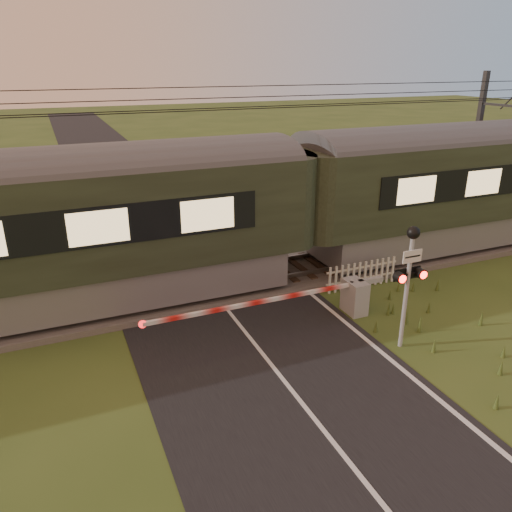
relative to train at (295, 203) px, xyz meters
name	(u,v)px	position (x,y,z in m)	size (l,w,h in m)	color
ground	(305,408)	(-3.03, -6.50, -2.47)	(160.00, 160.00, 0.00)	#344A1C
road	(311,414)	(-3.01, -6.73, -2.46)	(6.00, 140.00, 0.03)	black
track_bed	(209,286)	(-3.03, 0.00, -2.41)	(140.00, 3.40, 0.39)	#47423D
overhead_wires	(202,101)	(-3.03, 0.00, 3.25)	(120.00, 0.62, 0.62)	black
train	(295,203)	(0.00, 0.00, 0.00)	(46.96, 3.24, 4.39)	slate
boom_gate	(343,297)	(-0.09, -3.24, -1.91)	(7.00, 0.76, 1.00)	gray
crossing_signal	(410,266)	(0.36, -5.27, -0.27)	(0.81, 0.35, 3.20)	gray
picket_fence	(362,275)	(1.47, -1.89, -2.02)	(2.59, 0.07, 0.88)	silver
catenary_mast	(477,147)	(9.83, 2.22, 0.88)	(0.20, 2.45, 6.42)	#2D2D30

